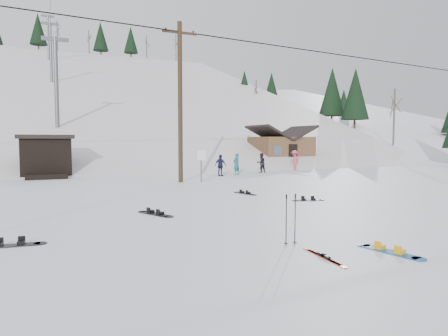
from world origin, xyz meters
name	(u,v)px	position (x,y,z in m)	size (l,w,h in m)	color
ground	(285,243)	(0.00, 0.00, 0.00)	(200.00, 200.00, 0.00)	white
ski_slope	(85,236)	(0.00, 55.00, -12.00)	(60.00, 75.00, 45.00)	silver
ridge_right	(312,215)	(38.00, 50.00, -11.00)	(34.00, 85.00, 36.00)	white
treeline_right	(333,156)	(36.00, 42.00, 0.00)	(20.00, 60.00, 10.00)	black
treeline_crest	(70,151)	(0.00, 86.00, 0.00)	(50.00, 6.00, 10.00)	black
utility_pole	(180,100)	(2.00, 14.00, 4.68)	(2.00, 0.26, 9.00)	#3A2819
trail_sign	(201,160)	(3.10, 13.58, 1.27)	(0.50, 0.09, 1.85)	#595B60
lift_hut	(46,156)	(-5.00, 20.94, 1.36)	(3.40, 4.10, 2.75)	black
lift_tower_near	(56,77)	(-4.00, 30.00, 7.86)	(2.20, 0.36, 8.00)	#595B60
lift_tower_mid	(51,49)	(-4.00, 50.00, 14.36)	(2.20, 0.36, 8.00)	#595B60
lift_tower_far	(48,35)	(-4.00, 70.00, 20.86)	(2.20, 0.36, 8.00)	#595B60
cabin	(281,150)	(15.00, 24.00, 1.48)	(5.39, 4.40, 3.77)	brown
hero_snowboard	(390,251)	(1.64, -1.55, 0.03)	(0.55, 1.56, 0.11)	#17549B
hero_skis	(324,257)	(0.09, -1.29, 0.02)	(0.19, 1.48, 0.08)	red
ski_poles	(291,219)	(0.02, -0.18, 0.61)	(0.33, 0.09, 1.18)	black
board_scatter_a	(10,245)	(-5.82, 2.35, 0.03)	(1.52, 0.42, 0.11)	black
board_scatter_b	(155,214)	(-1.85, 4.79, 0.03)	(0.86, 1.51, 0.11)	black
board_scatter_d	(308,200)	(4.47, 5.23, 0.02)	(1.33, 0.57, 0.10)	black
board_scatter_f	(245,193)	(3.08, 8.04, 0.03)	(0.56, 1.38, 0.10)	black
skier_teal	(236,164)	(6.93, 16.85, 0.75)	(0.55, 0.36, 1.51)	#0B6771
skier_dark	(261,163)	(9.50, 17.97, 0.72)	(0.70, 0.55, 1.44)	black
skier_pink	(295,160)	(13.25, 19.16, 0.79)	(1.03, 0.59, 1.59)	#D44B5E
skier_navy	(221,165)	(5.59, 16.51, 0.72)	(0.85, 0.35, 1.44)	#1B193E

